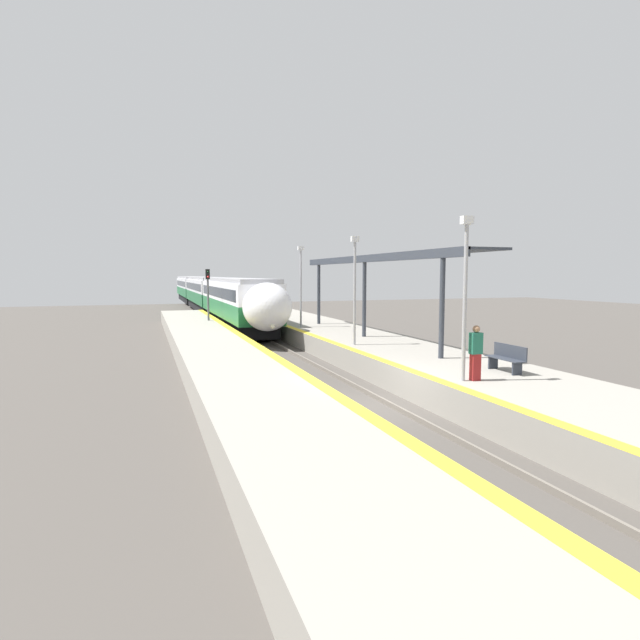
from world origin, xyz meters
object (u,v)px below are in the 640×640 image
Objects in this scene: platform_bench at (507,357)px; lamppost_near at (465,287)px; person_waiting at (476,352)px; lamppost_far at (301,281)px; train at (207,292)px; lamppost_mid at (355,283)px; railway_signal at (208,295)px.

platform_bench is 0.32× the size of lamppost_near.
platform_bench is 3.31m from lamppost_near.
person_waiting is 0.34× the size of lamppost_near.
train is at bearing 95.19° from lamppost_far.
lamppost_mid reaches higher than train.
lamppost_near is (-2.21, -0.73, 2.36)m from platform_bench.
lamppost_far is at bearing -52.04° from railway_signal.
lamppost_near is (-0.37, 0.08, 1.96)m from person_waiting.
lamppost_near is (2.45, -43.43, 1.57)m from train.
railway_signal reaches higher than person_waiting.
lamppost_far is (0.00, 8.24, 0.00)m from lamppost_mid.
train is 13.23× the size of railway_signal.
train is 35.32m from lamppost_mid.
lamppost_mid is at bearing 106.42° from platform_bench.
lamppost_far is at bearing 90.00° from lamppost_near.
railway_signal is at bearing 107.79° from platform_bench.
railway_signal is 23.18m from lamppost_near.
person_waiting is (2.82, -43.51, -0.39)m from train.
person_waiting is 0.34× the size of lamppost_mid.
lamppost_near is 8.24m from lamppost_mid.
railway_signal is at bearing 108.49° from lamppost_mid.
lamppost_mid and lamppost_far have the same top height.
railway_signal is 7.91m from lamppost_far.
person_waiting is at bearing -156.34° from platform_bench.
train reaches higher than platform_bench.
platform_bench is 23.06m from railway_signal.
railway_signal reaches higher than train.
railway_signal is 0.93× the size of lamppost_mid.
lamppost_near is at bearing 168.41° from person_waiting.
lamppost_mid reaches higher than platform_bench.
train is 35.95× the size of person_waiting.
train is at bearing 93.98° from lamppost_mid.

